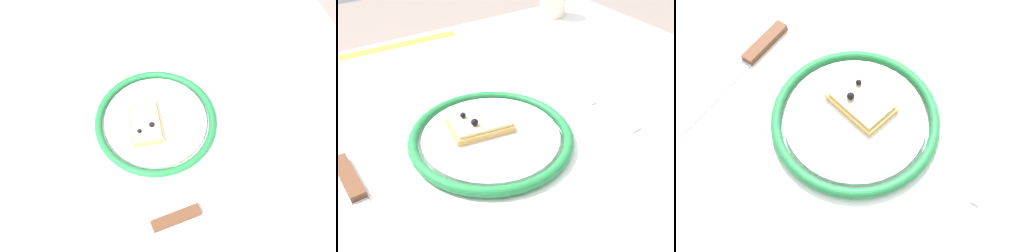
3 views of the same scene
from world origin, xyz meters
The scene contains 7 objects.
ground_plane centered at (0.00, 0.00, 0.00)m, with size 6.00×6.00×0.00m, color gray.
dining_table centered at (0.00, 0.00, 0.63)m, with size 1.07×0.89×0.71m.
plate centered at (0.02, -0.02, 0.71)m, with size 0.24×0.24×0.02m.
pizza_slice_near centered at (0.02, -0.04, 0.73)m, with size 0.10×0.07×0.03m.
knife centered at (0.21, -0.01, 0.71)m, with size 0.03×0.24×0.01m.
fork centered at (-0.18, -0.02, 0.71)m, with size 0.02×0.20×0.00m.
napkin centered at (-0.07, 0.31, 0.71)m, with size 0.13×0.13×0.00m, color white.
Camera 1 is at (0.44, -0.14, 1.47)m, focal length 47.52 mm.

